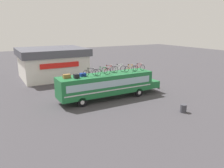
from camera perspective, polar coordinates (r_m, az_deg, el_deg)
ground_plane at (r=24.87m, az=-1.52°, el=-3.77°), size 120.00×120.00×0.00m
bus at (r=24.51m, az=-1.01°, el=0.05°), size 12.28×2.60×2.81m
luggage_bag_1 at (r=22.60m, az=-11.60°, el=1.98°), size 0.73×0.45×0.40m
luggage_bag_2 at (r=22.39m, az=-9.15°, el=2.00°), size 0.48×0.49×0.41m
luggage_bag_3 at (r=23.21m, az=-7.53°, el=2.39°), size 0.66×0.39×0.33m
rooftop_bicycle_1 at (r=23.09m, az=-5.52°, el=2.93°), size 1.77×0.44×0.91m
rooftop_bicycle_2 at (r=23.40m, az=-2.40°, el=3.20°), size 1.83×0.44×0.97m
rooftop_bicycle_3 at (r=24.66m, az=-0.83°, el=3.77°), size 1.79×0.44×0.94m
rooftop_bicycle_4 at (r=25.01m, az=1.87°, el=3.93°), size 1.74×0.44×0.96m
rooftop_bicycle_5 at (r=25.43m, az=4.73°, el=4.00°), size 1.65×0.44×0.89m
rooftop_bicycle_6 at (r=26.00m, az=6.96°, el=4.19°), size 1.69×0.44×0.91m
roadside_building at (r=36.05m, az=-15.12°, el=5.36°), size 9.96×8.78×4.62m
trash_bin at (r=21.90m, az=17.91°, el=-6.01°), size 0.58×0.58×0.76m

